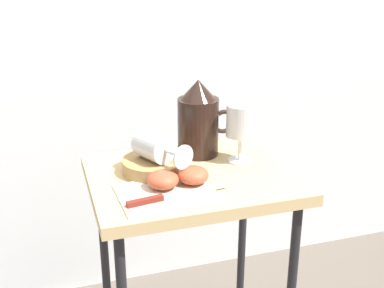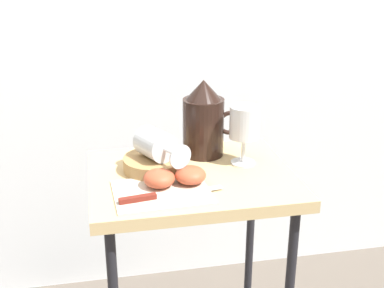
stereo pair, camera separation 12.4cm
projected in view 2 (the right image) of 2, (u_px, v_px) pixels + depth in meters
table at (192, 206)px, 1.30m from camera, size 0.51×0.40×0.73m
linen_napkin at (162, 192)px, 1.17m from camera, size 0.23×0.18×0.00m
basket_tray at (154, 164)px, 1.28m from camera, size 0.16×0.16×0.03m
pitcher at (204, 125)px, 1.36m from camera, size 0.16×0.11×0.21m
wine_glass_upright at (244, 125)px, 1.29m from camera, size 0.08×0.08×0.16m
wine_glass_tipped_near at (156, 144)px, 1.26m from camera, size 0.13×0.17×0.08m
apple_half_left at (159, 178)px, 1.19m from camera, size 0.07×0.07×0.04m
apple_half_right at (190, 175)px, 1.20m from camera, size 0.07×0.07×0.04m
knife at (156, 196)px, 1.14m from camera, size 0.24×0.05×0.01m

